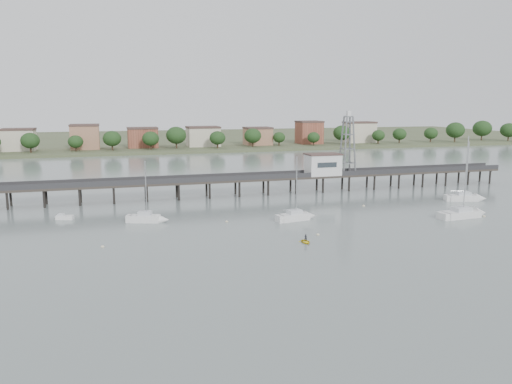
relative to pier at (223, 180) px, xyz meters
The scene contains 13 objects.
ground_plane 60.12m from the pier, 90.00° to the right, with size 500.00×500.00×0.00m, color slate.
pier is the anchor object (origin of this frame).
pier_building 25.16m from the pier, ahead, with size 8.40×5.40×5.30m.
lattice_tower 32.34m from the pier, ahead, with size 3.20×3.20×15.50m.
sailboat_e 55.39m from the pier, 21.63° to the right, with size 8.75×4.64×13.86m.
sailboat_d 52.61m from the pier, 39.95° to the right, with size 10.26×3.92×16.36m.
sailboat_b 28.03m from the pier, 130.75° to the right, with size 7.33×4.15×11.75m.
sailboat_c 28.49m from the pier, 72.57° to the right, with size 7.78×3.59×12.47m.
white_tender 36.53m from the pier, 156.93° to the right, with size 3.33×2.12×1.20m.
yellow_dinghy 42.04m from the pier, 84.77° to the right, with size 1.74×0.50×2.44m, color yellow.
dinghy_occupant 42.04m from the pier, 84.77° to the right, with size 0.41×1.14×0.27m, color black.
mooring_buoys 31.96m from the pier, 73.38° to the right, with size 70.29×19.41×0.39m.
far_shore 179.60m from the pier, 89.89° to the left, with size 500.00×170.00×10.40m.
Camera 1 is at (-24.66, -51.29, 21.39)m, focal length 35.00 mm.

